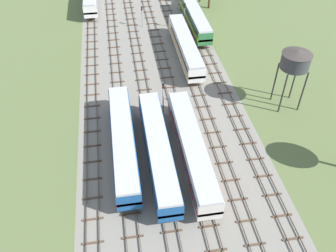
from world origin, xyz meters
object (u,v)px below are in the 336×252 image
at_px(signal_post_near, 185,13).
at_px(signal_post_mid, 163,95).
at_px(diesel_railcar_centre_left_near, 158,149).
at_px(water_tower, 296,60).
at_px(diesel_railcar_centre_right_midfar, 185,45).
at_px(diesel_railcar_centre_nearest, 192,147).
at_px(diesel_railcar_right_far, 194,16).
at_px(signal_post_nearest, 142,13).
at_px(diesel_railcar_left_mid, 123,140).

distance_m(signal_post_near, signal_post_mid, 28.51).
distance_m(diesel_railcar_centre_left_near, water_tower, 23.87).
height_order(diesel_railcar_centre_right_midfar, signal_post_mid, signal_post_mid).
height_order(diesel_railcar_centre_nearest, diesel_railcar_centre_right_midfar, same).
relative_size(diesel_railcar_centre_right_midfar, diesel_railcar_right_far, 1.00).
height_order(diesel_railcar_centre_nearest, signal_post_mid, signal_post_mid).
bearing_deg(diesel_railcar_centre_left_near, signal_post_near, 73.77).
distance_m(diesel_railcar_centre_left_near, signal_post_nearest, 39.57).
bearing_deg(signal_post_mid, diesel_railcar_centre_nearest, -78.17).
bearing_deg(diesel_railcar_centre_left_near, water_tower, 23.06).
bearing_deg(signal_post_nearest, diesel_railcar_centre_right_midfar, -65.26).
height_order(signal_post_near, signal_post_mid, signal_post_mid).
bearing_deg(signal_post_near, water_tower, -69.18).
bearing_deg(diesel_railcar_centre_nearest, signal_post_mid, 101.83).
height_order(diesel_railcar_left_mid, signal_post_nearest, signal_post_nearest).
height_order(diesel_railcar_centre_left_near, diesel_railcar_left_mid, same).
distance_m(diesel_railcar_centre_right_midfar, water_tower, 21.48).
height_order(diesel_railcar_left_mid, signal_post_mid, signal_post_mid).
relative_size(signal_post_nearest, signal_post_mid, 0.78).
bearing_deg(water_tower, diesel_railcar_centre_left_near, -156.94).
xyz_separation_m(diesel_railcar_centre_left_near, signal_post_mid, (2.15, 9.80, 1.09)).
distance_m(diesel_railcar_left_mid, signal_post_mid, 10.02).
relative_size(diesel_railcar_left_mid, diesel_railcar_centre_right_midfar, 1.00).
bearing_deg(diesel_railcar_right_far, water_tower, -73.34).
relative_size(diesel_railcar_centre_right_midfar, water_tower, 2.13).
relative_size(diesel_railcar_left_mid, signal_post_near, 3.61).
bearing_deg(diesel_railcar_right_far, diesel_railcar_centre_nearest, -102.84).
xyz_separation_m(diesel_railcar_right_far, signal_post_mid, (-10.77, -27.53, 1.09)).
bearing_deg(diesel_railcar_right_far, signal_post_mid, -111.36).
height_order(diesel_railcar_centre_right_midfar, signal_post_nearest, signal_post_nearest).
bearing_deg(signal_post_mid, signal_post_near, 72.42).
distance_m(diesel_railcar_centre_right_midfar, diesel_railcar_right_far, 12.60).
distance_m(diesel_railcar_left_mid, signal_post_near, 37.90).
xyz_separation_m(water_tower, signal_post_near, (-10.60, 27.89, -4.50)).
xyz_separation_m(diesel_railcar_right_far, signal_post_near, (-2.15, -0.35, 0.99)).
bearing_deg(diesel_railcar_centre_nearest, diesel_railcar_centre_left_near, 173.72).
distance_m(signal_post_nearest, signal_post_near, 9.00).
height_order(diesel_railcar_right_far, signal_post_mid, signal_post_mid).
distance_m(diesel_railcar_centre_left_near, signal_post_mid, 10.10).
xyz_separation_m(diesel_railcar_centre_nearest, diesel_railcar_centre_right_midfar, (4.31, 25.96, 0.00)).
bearing_deg(diesel_railcar_centre_right_midfar, water_tower, -52.11).
bearing_deg(signal_post_mid, signal_post_nearest, 90.00).
height_order(diesel_railcar_centre_right_midfar, signal_post_near, signal_post_near).
xyz_separation_m(diesel_railcar_centre_nearest, diesel_railcar_right_far, (8.61, 37.81, 0.00)).
xyz_separation_m(diesel_railcar_right_far, signal_post_nearest, (-10.77, 2.18, 0.35)).
xyz_separation_m(signal_post_near, signal_post_mid, (-8.61, -27.18, 0.10)).
bearing_deg(diesel_railcar_centre_left_near, diesel_railcar_centre_right_midfar, 71.33).
relative_size(diesel_railcar_centre_nearest, diesel_railcar_centre_left_near, 1.00).
bearing_deg(signal_post_near, diesel_railcar_centre_nearest, -99.79).
height_order(diesel_railcar_centre_nearest, signal_post_near, signal_post_near).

